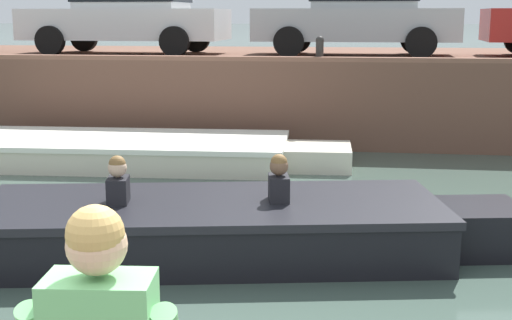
# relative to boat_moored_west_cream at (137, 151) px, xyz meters

# --- Properties ---
(ground_plane) EXTENTS (400.00, 400.00, 0.00)m
(ground_plane) POSITION_rel_boat_moored_west_cream_xyz_m (2.51, -3.57, -0.22)
(ground_plane) COLOR #42564C
(far_quay_wall) EXTENTS (60.00, 6.00, 1.61)m
(far_quay_wall) POSITION_rel_boat_moored_west_cream_xyz_m (2.51, 4.54, 0.59)
(far_quay_wall) COLOR brown
(far_quay_wall) RESTS_ON ground
(far_wall_coping) EXTENTS (60.00, 0.24, 0.08)m
(far_wall_coping) POSITION_rel_boat_moored_west_cream_xyz_m (2.51, 1.66, 1.43)
(far_wall_coping) COLOR brown
(far_wall_coping) RESTS_ON far_quay_wall
(boat_moored_west_cream) EXTENTS (6.56, 2.30, 0.44)m
(boat_moored_west_cream) POSITION_rel_boat_moored_west_cream_xyz_m (0.00, 0.00, 0.00)
(boat_moored_west_cream) COLOR silver
(boat_moored_west_cream) RESTS_ON ground
(motorboat_passing) EXTENTS (5.74, 2.55, 1.05)m
(motorboat_passing) POSITION_rel_boat_moored_west_cream_xyz_m (2.32, -4.29, 0.07)
(motorboat_passing) COLOR black
(motorboat_passing) RESTS_ON ground
(car_left_inner_white) EXTENTS (4.31, 2.05, 1.54)m
(car_left_inner_white) POSITION_rel_boat_moored_west_cream_xyz_m (-1.25, 3.73, 2.24)
(car_left_inner_white) COLOR white
(car_left_inner_white) RESTS_ON far_quay_wall
(car_centre_silver) EXTENTS (4.11, 2.05, 1.54)m
(car_centre_silver) POSITION_rel_boat_moored_west_cream_xyz_m (3.60, 3.73, 2.24)
(car_centre_silver) COLOR #B7BABC
(car_centre_silver) RESTS_ON far_quay_wall
(mooring_bollard_mid) EXTENTS (0.15, 0.15, 0.45)m
(mooring_bollard_mid) POSITION_rel_boat_moored_west_cream_xyz_m (2.91, 1.79, 1.63)
(mooring_bollard_mid) COLOR #2D2B28
(mooring_bollard_mid) RESTS_ON far_quay_wall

